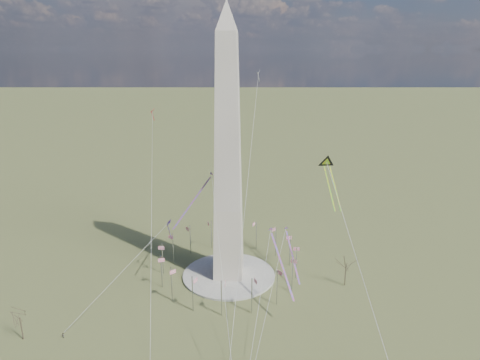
# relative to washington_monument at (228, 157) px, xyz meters

# --- Properties ---
(ground) EXTENTS (2000.00, 2000.00, 0.00)m
(ground) POSITION_rel_washington_monument_xyz_m (0.00, 0.00, -47.95)
(ground) COLOR #4E572B
(ground) RESTS_ON ground
(plaza) EXTENTS (36.00, 36.00, 0.80)m
(plaza) POSITION_rel_washington_monument_xyz_m (0.00, 0.00, -47.55)
(plaza) COLOR #B2B0A3
(plaza) RESTS_ON ground
(washington_monument) EXTENTS (15.56, 15.56, 100.00)m
(washington_monument) POSITION_rel_washington_monument_xyz_m (0.00, 0.00, 0.00)
(washington_monument) COLOR beige
(washington_monument) RESTS_ON plaza
(flagpole_ring) EXTENTS (54.40, 54.40, 13.00)m
(flagpole_ring) POSITION_rel_washington_monument_xyz_m (-0.00, -0.00, -40.68)
(flagpole_ring) COLOR #AEB1B5
(flagpole_ring) RESTS_ON ground
(tree_near) EXTENTS (7.54, 7.54, 13.20)m
(tree_near) POSITION_rel_washington_monument_xyz_m (44.14, -4.00, -38.54)
(tree_near) COLOR #4E412F
(tree_near) RESTS_ON ground
(tree_far) EXTENTS (6.56, 6.56, 11.47)m
(tree_far) POSITION_rel_washington_monument_xyz_m (-59.35, -42.42, -39.78)
(tree_far) COLOR #4E412F
(tree_far) RESTS_ON ground
(person_west) EXTENTS (1.04, 0.97, 1.69)m
(person_west) POSITION_rel_washington_monument_xyz_m (-47.37, -40.93, -47.11)
(person_west) COLOR gray
(person_west) RESTS_ON ground
(kite_delta_black) EXTENTS (7.72, 19.99, 16.35)m
(kite_delta_black) POSITION_rel_washington_monument_xyz_m (36.83, 9.44, -4.86)
(kite_delta_black) COLOR black
(kite_delta_black) RESTS_ON ground
(kite_diamond_purple) EXTENTS (1.54, 2.70, 8.33)m
(kite_diamond_purple) POSITION_rel_washington_monument_xyz_m (-22.40, -1.63, -26.36)
(kite_diamond_purple) COLOR #3F1B7B
(kite_diamond_purple) RESTS_ON ground
(kite_streamer_left) EXTENTS (9.06, 22.51, 16.07)m
(kite_streamer_left) POSITION_rel_washington_monument_xyz_m (18.51, -15.94, -29.30)
(kite_streamer_left) COLOR red
(kite_streamer_left) RESTS_ON ground
(kite_streamer_mid) EXTENTS (12.49, 20.38, 15.62)m
(kite_streamer_mid) POSITION_rel_washington_monument_xyz_m (-10.44, -2.53, -12.78)
(kite_streamer_mid) COLOR red
(kite_streamer_mid) RESTS_ON ground
(kite_streamer_right) EXTENTS (6.05, 20.92, 14.56)m
(kite_streamer_right) POSITION_rel_washington_monument_xyz_m (23.87, 4.17, -36.84)
(kite_streamer_right) COLOR red
(kite_streamer_right) RESTS_ON ground
(kite_small_red) EXTENTS (1.58, 2.40, 5.18)m
(kite_small_red) POSITION_rel_washington_monument_xyz_m (-35.47, 32.27, 11.41)
(kite_small_red) COLOR red
(kite_small_red) RESTS_ON ground
(kite_small_white) EXTENTS (1.56, 2.32, 4.93)m
(kite_small_white) POSITION_rel_washington_monument_xyz_m (9.50, 47.82, 26.91)
(kite_small_white) COLOR white
(kite_small_white) RESTS_ON ground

